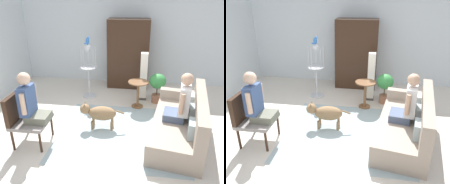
{
  "view_description": "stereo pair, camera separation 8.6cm",
  "coord_description": "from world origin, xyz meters",
  "views": [
    {
      "loc": [
        0.49,
        -3.8,
        2.59
      ],
      "look_at": [
        -0.06,
        0.01,
        0.92
      ],
      "focal_mm": 36.81,
      "sensor_mm": 36.0,
      "label": 1
    },
    {
      "loc": [
        0.58,
        -3.79,
        2.59
      ],
      "look_at": [
        -0.06,
        0.01,
        0.92
      ],
      "focal_mm": 36.81,
      "sensor_mm": 36.0,
      "label": 2
    }
  ],
  "objects": [
    {
      "name": "bird_cage_stand",
      "position": [
        -0.92,
        1.73,
        0.75
      ],
      "size": [
        0.42,
        0.42,
        1.41
      ],
      "color": "silver",
      "rests_on": "ground"
    },
    {
      "name": "column_lamp",
      "position": [
        0.5,
        1.76,
        0.61
      ],
      "size": [
        0.2,
        0.2,
        1.24
      ],
      "color": "#4C4742",
      "rests_on": "ground"
    },
    {
      "name": "armchair",
      "position": [
        -1.6,
        -0.45,
        0.56
      ],
      "size": [
        0.62,
        0.66,
        0.97
      ],
      "color": "#382316",
      "rests_on": "ground"
    },
    {
      "name": "round_end_table",
      "position": [
        0.39,
        1.28,
        0.44
      ],
      "size": [
        0.49,
        0.49,
        0.66
      ],
      "color": "brown",
      "rests_on": "ground"
    },
    {
      "name": "couch",
      "position": [
        1.26,
        0.1,
        0.31
      ],
      "size": [
        1.22,
        2.15,
        0.9
      ],
      "color": "gray",
      "rests_on": "ground"
    },
    {
      "name": "area_rug",
      "position": [
        0.12,
        0.09,
        0.0
      ],
      "size": [
        2.47,
        2.26,
        0.01
      ],
      "primitive_type": "cube",
      "color": "#9EB2B7",
      "rests_on": "ground"
    },
    {
      "name": "potted_plant",
      "position": [
        0.86,
        1.6,
        0.5
      ],
      "size": [
        0.41,
        0.41,
        0.76
      ],
      "color": "#996047",
      "rests_on": "ground"
    },
    {
      "name": "armoire_cabinet",
      "position": [
        0.04,
        2.65,
        0.97
      ],
      "size": [
        1.16,
        0.56,
        1.94
      ],
      "primitive_type": "cube",
      "color": "#382316",
      "rests_on": "ground"
    },
    {
      "name": "dog",
      "position": [
        -0.35,
        0.23,
        0.34
      ],
      "size": [
        0.91,
        0.33,
        0.56
      ],
      "color": "olive",
      "rests_on": "ground"
    },
    {
      "name": "back_wall",
      "position": [
        0.0,
        3.06,
        1.3
      ],
      "size": [
        6.96,
        0.12,
        2.6
      ],
      "primitive_type": "cube",
      "color": "silver",
      "rests_on": "ground"
    },
    {
      "name": "ground_plane",
      "position": [
        0.0,
        0.0,
        0.0
      ],
      "size": [
        7.63,
        7.63,
        0.0
      ],
      "primitive_type": "plane",
      "color": "beige"
    },
    {
      "name": "person_on_couch",
      "position": [
        1.21,
        0.08,
        0.77
      ],
      "size": [
        0.5,
        0.56,
        0.91
      ],
      "color": "#4C5A75"
    },
    {
      "name": "person_on_armchair",
      "position": [
        -1.43,
        -0.45,
        0.84
      ],
      "size": [
        0.48,
        0.52,
        0.91
      ],
      "color": "slate"
    },
    {
      "name": "parrot",
      "position": [
        -0.91,
        1.73,
        1.5
      ],
      "size": [
        0.17,
        0.1,
        0.2
      ],
      "color": "blue",
      "rests_on": "bird_cage_stand"
    }
  ]
}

